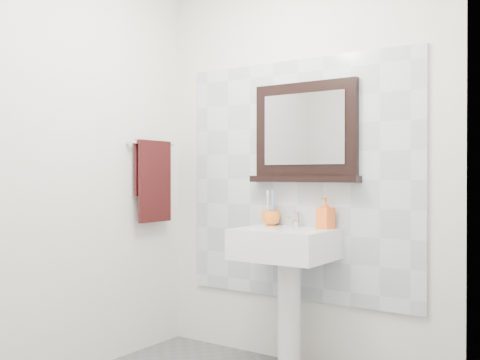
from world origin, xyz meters
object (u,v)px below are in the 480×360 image
(framed_mirror, at_px, (305,135))
(hand_towel, at_px, (153,175))
(soap_dispenser, at_px, (325,213))
(toothbrush_cup, at_px, (271,218))
(pedestal_sink, at_px, (285,260))

(framed_mirror, bearing_deg, hand_towel, -164.37)
(soap_dispenser, xyz_separation_m, framed_mirror, (-0.16, 0.05, 0.47))
(framed_mirror, height_order, hand_towel, framed_mirror)
(toothbrush_cup, distance_m, framed_mirror, 0.57)
(soap_dispenser, xyz_separation_m, hand_towel, (-1.16, -0.24, 0.23))
(soap_dispenser, relative_size, framed_mirror, 0.25)
(soap_dispenser, bearing_deg, hand_towel, -157.11)
(pedestal_sink, bearing_deg, toothbrush_cup, 142.85)
(pedestal_sink, relative_size, hand_towel, 1.75)
(pedestal_sink, distance_m, hand_towel, 1.10)
(pedestal_sink, xyz_separation_m, hand_towel, (-0.97, -0.10, 0.50))
(pedestal_sink, bearing_deg, hand_towel, -174.42)
(toothbrush_cup, relative_size, framed_mirror, 0.16)
(toothbrush_cup, height_order, framed_mirror, framed_mirror)
(pedestal_sink, distance_m, toothbrush_cup, 0.33)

